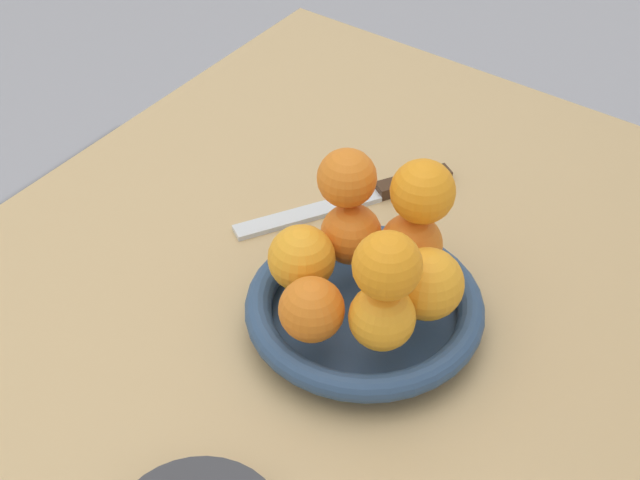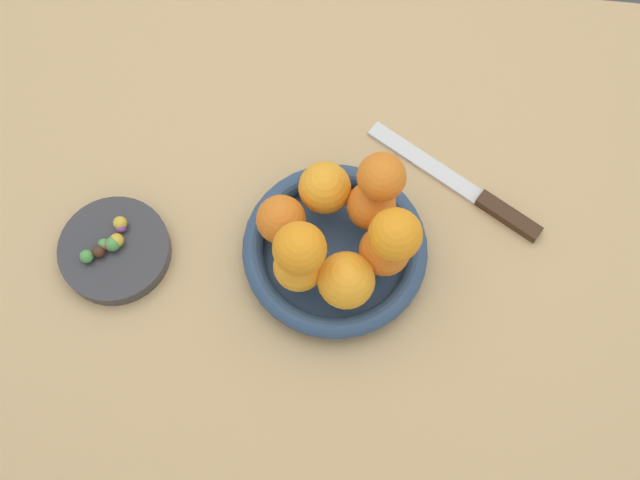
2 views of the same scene
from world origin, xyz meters
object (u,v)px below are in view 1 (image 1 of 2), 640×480
Objects in this scene: orange_0 at (302,258)px; orange_3 at (427,284)px; orange_6 at (387,266)px; orange_2 at (382,317)px; orange_4 at (411,244)px; fruit_bowl at (364,311)px; orange_7 at (351,180)px; dining_table at (280,403)px; orange_8 at (423,191)px; knife at (365,196)px; orange_1 at (314,307)px; orange_5 at (351,234)px.

orange_3 reaches higher than orange_0.
orange_2 is at bearing -15.82° from orange_6.
orange_0 is at bearing -100.65° from orange_2.
orange_4 is (-0.04, -0.04, -0.00)m from orange_3.
orange_0 is (0.02, -0.06, 0.05)m from fruit_bowl.
orange_0 is 0.10m from orange_2.
orange_6 is at bearing 48.47° from orange_7.
orange_3 is at bearing 107.95° from fruit_bowl.
dining_table is 0.21m from orange_3.
orange_3 is 0.09m from orange_8.
fruit_bowl is 0.08m from orange_3.
orange_8 is (-0.09, 0.08, 0.06)m from orange_0.
orange_3 reaches higher than knife.
orange_0 is 0.95× the size of orange_3.
orange_7 is at bearing -78.07° from orange_4.
orange_4 is 0.06m from orange_8.
orange_1 is 0.99× the size of orange_6.
dining_table is 0.24m from orange_6.
orange_8 is at bearing 107.45° from orange_7.
orange_6 reaches higher than orange_0.
orange_3 is 0.23m from knife.
orange_2 is at bearing 79.35° from orange_0.
orange_7 is (-0.07, 0.01, 0.06)m from orange_0.
knife is (-0.10, -0.12, -0.07)m from orange_4.
orange_3 is 1.11× the size of orange_4.
orange_0 is at bearing -72.05° from orange_3.
dining_table is 18.28× the size of orange_5.
orange_5 is (-0.08, -0.09, -0.00)m from orange_2.
orange_3 is 1.10× the size of orange_8.
orange_3 is at bearing 167.60° from orange_2.
fruit_bowl is 0.08m from orange_0.
orange_5 is (-0.02, -0.10, -0.00)m from orange_3.
orange_0 is 1.05× the size of orange_8.
orange_8 reaches higher than knife.
orange_8 is (-0.13, 0.03, 0.06)m from orange_1.
orange_4 and orange_5 have the same top height.
orange_5 is 0.09m from orange_8.
orange_7 is at bearing 177.60° from dining_table.
knife is at bearing -131.80° from orange_3.
fruit_bowl is 3.81× the size of orange_5.
orange_8 is (-0.13, 0.07, 0.22)m from dining_table.
orange_8 is at bearing 167.11° from orange_1.
orange_5 reaches higher than fruit_bowl.
orange_2 is at bearing 113.78° from orange_1.
orange_7 is 0.94× the size of orange_8.
orange_2 is at bearing -12.40° from orange_3.
dining_table is at bearing 6.74° from orange_0.
orange_5 is (-0.06, 0.02, -0.00)m from orange_0.
orange_0 reaches higher than dining_table.
orange_8 is at bearing -165.82° from orange_2.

